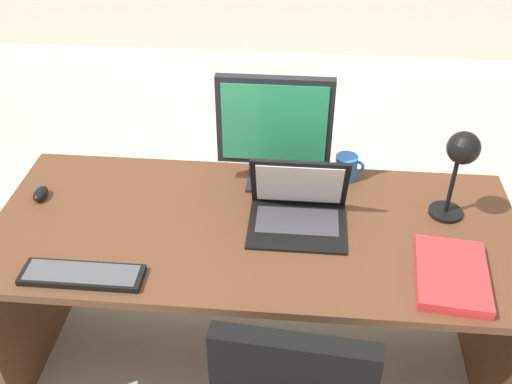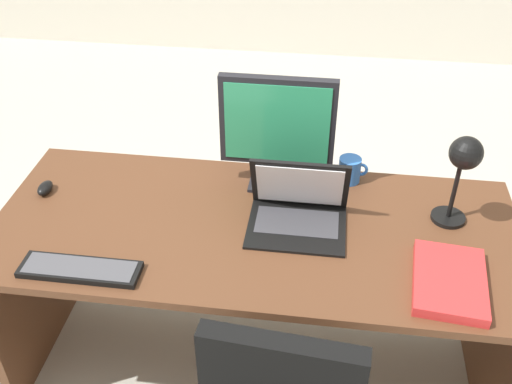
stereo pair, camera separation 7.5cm
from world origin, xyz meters
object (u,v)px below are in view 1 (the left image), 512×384
at_px(monitor, 274,126).
at_px(mouse, 40,194).
at_px(desk, 256,263).
at_px(laptop, 298,202).
at_px(desk_lamp, 461,159).
at_px(keyboard, 82,275).
at_px(book, 452,275).
at_px(coffee_mug, 347,167).

relative_size(monitor, mouse, 5.08).
relative_size(desk, mouse, 21.35).
xyz_separation_m(desk, mouse, (-0.81, 0.04, 0.24)).
xyz_separation_m(desk, monitor, (0.05, 0.22, 0.47)).
height_order(laptop, mouse, laptop).
bearing_deg(laptop, desk_lamp, 5.33).
relative_size(laptop, keyboard, 0.88).
bearing_deg(book, mouse, 168.25).
distance_m(keyboard, coffee_mug, 1.05).
distance_m(monitor, keyboard, 0.84).
relative_size(laptop, book, 1.01).
height_order(mouse, book, mouse).
bearing_deg(keyboard, laptop, 28.30).
bearing_deg(monitor, mouse, -168.20).
relative_size(laptop, desk_lamp, 0.97).
bearing_deg(desk, book, -22.29).
height_order(laptop, desk_lamp, desk_lamp).
height_order(book, coffee_mug, coffee_mug).
height_order(desk, coffee_mug, coffee_mug).
bearing_deg(mouse, laptop, -2.29).
relative_size(monitor, keyboard, 1.14).
xyz_separation_m(laptop, keyboard, (-0.67, -0.36, -0.06)).
distance_m(desk, desk_lamp, 0.83).
distance_m(mouse, coffee_mug, 1.16).
relative_size(desk, monitor, 4.21).
distance_m(desk, keyboard, 0.67).
bearing_deg(keyboard, monitor, 45.51).
xyz_separation_m(laptop, mouse, (-0.95, 0.04, -0.06)).
bearing_deg(keyboard, book, 4.74).
bearing_deg(book, coffee_mug, 120.45).
distance_m(monitor, desk_lamp, 0.65).
relative_size(desk, laptop, 5.45).
xyz_separation_m(monitor, mouse, (-0.85, -0.18, -0.23)).
distance_m(book, coffee_mug, 0.62).
height_order(monitor, laptop, monitor).
xyz_separation_m(desk, keyboard, (-0.52, -0.36, 0.24)).
relative_size(keyboard, coffee_mug, 3.41).
bearing_deg(coffee_mug, keyboard, -143.43).
distance_m(keyboard, book, 1.16).
relative_size(mouse, book, 0.26).
bearing_deg(monitor, book, -39.02).
height_order(laptop, book, laptop).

